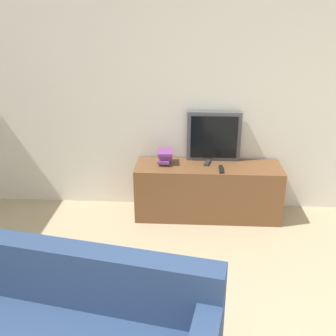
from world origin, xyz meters
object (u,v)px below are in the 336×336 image
at_px(tv_stand, 207,191).
at_px(book_stack, 165,157).
at_px(remote_on_stand, 207,163).
at_px(television, 214,136).
at_px(remote_secondary, 221,169).

distance_m(tv_stand, book_stack, 0.59).
distance_m(tv_stand, remote_on_stand, 0.31).
relative_size(tv_stand, book_stack, 7.04).
relative_size(television, remote_secondary, 3.19).
relative_size(tv_stand, remote_secondary, 8.56).
bearing_deg(remote_secondary, remote_on_stand, 127.92).
xyz_separation_m(television, remote_secondary, (0.07, -0.30, -0.25)).
bearing_deg(remote_secondary, tv_stand, 136.78).
xyz_separation_m(television, book_stack, (-0.51, -0.14, -0.19)).
height_order(television, remote_secondary, television).
distance_m(television, book_stack, 0.56).
bearing_deg(tv_stand, book_stack, 174.14).
relative_size(television, remote_on_stand, 3.69).
relative_size(book_stack, remote_secondary, 1.22).
height_order(book_stack, remote_on_stand, book_stack).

